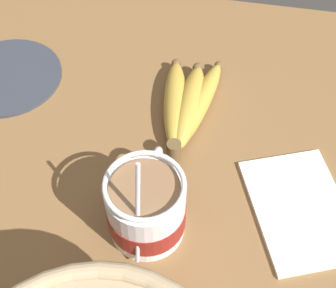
% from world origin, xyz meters
% --- Properties ---
extents(table, '(0.92, 0.92, 0.04)m').
position_xyz_m(table, '(0.00, 0.00, 0.02)').
color(table, brown).
rests_on(table, ground).
extents(coffee_mug, '(0.14, 0.10, 0.16)m').
position_xyz_m(coffee_mug, '(-0.03, 0.02, 0.09)').
color(coffee_mug, silver).
rests_on(coffee_mug, table).
extents(banana_bunch, '(0.21, 0.10, 0.04)m').
position_xyz_m(banana_bunch, '(0.17, 0.01, 0.06)').
color(banana_bunch, brown).
rests_on(banana_bunch, table).
extents(napkin, '(0.20, 0.17, 0.01)m').
position_xyz_m(napkin, '(0.03, -0.17, 0.04)').
color(napkin, white).
rests_on(napkin, table).
extents(small_plate, '(0.18, 0.18, 0.01)m').
position_xyz_m(small_plate, '(0.19, 0.30, 0.04)').
color(small_plate, '#333842').
rests_on(small_plate, table).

